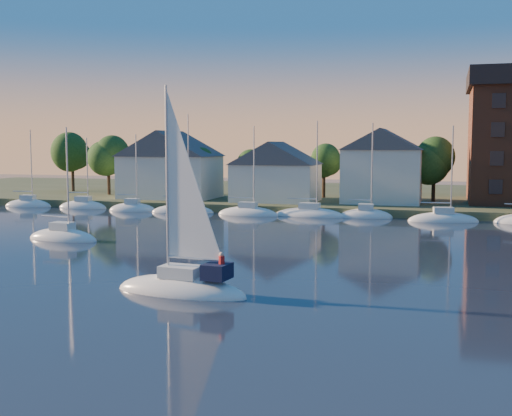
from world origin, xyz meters
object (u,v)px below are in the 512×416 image
at_px(clubhouse_east, 382,165).
at_px(hero_sailboat, 183,284).
at_px(clubhouse_west, 170,164).
at_px(drifting_sailboat_left, 63,239).
at_px(clubhouse_centre, 276,171).

height_order(clubhouse_east, hero_sailboat, hero_sailboat).
bearing_deg(clubhouse_west, drifting_sailboat_left, -82.27).
relative_size(clubhouse_east, hero_sailboat, 0.79).
bearing_deg(clubhouse_centre, clubhouse_west, 176.42).
bearing_deg(clubhouse_west, clubhouse_centre, -3.58).
relative_size(clubhouse_west, drifting_sailboat_left, 1.20).
bearing_deg(clubhouse_centre, hero_sailboat, -81.35).
bearing_deg(clubhouse_east, hero_sailboat, -97.11).
relative_size(clubhouse_west, hero_sailboat, 1.03).
xyz_separation_m(clubhouse_west, hero_sailboat, (23.56, -50.65, -5.37)).
height_order(clubhouse_west, hero_sailboat, hero_sailboat).
relative_size(clubhouse_east, drifting_sailboat_left, 0.92).
xyz_separation_m(hero_sailboat, drifting_sailboat_left, (-18.90, 16.33, -0.47)).
height_order(clubhouse_west, clubhouse_centre, clubhouse_west).
bearing_deg(clubhouse_centre, drifting_sailboat_left, -108.80).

